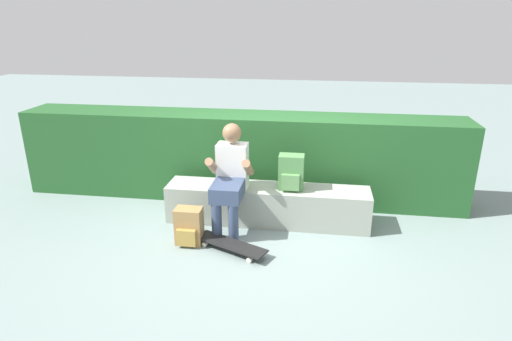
% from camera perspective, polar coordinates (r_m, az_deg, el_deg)
% --- Properties ---
extents(ground_plane, '(24.00, 24.00, 0.00)m').
position_cam_1_polar(ground_plane, '(4.83, 0.98, -8.55)').
color(ground_plane, gray).
extents(bench_main, '(2.33, 0.43, 0.44)m').
position_cam_1_polar(bench_main, '(5.03, 1.50, -4.52)').
color(bench_main, '#969E91').
rests_on(bench_main, ground).
extents(person_skater, '(0.49, 0.62, 1.19)m').
position_cam_1_polar(person_skater, '(4.74, -3.43, -0.66)').
color(person_skater, white).
rests_on(person_skater, ground).
extents(skateboard_near_person, '(0.81, 0.51, 0.09)m').
position_cam_1_polar(skateboard_near_person, '(4.50, -3.37, -9.74)').
color(skateboard_near_person, black).
rests_on(skateboard_near_person, ground).
extents(backpack_on_bench, '(0.28, 0.23, 0.40)m').
position_cam_1_polar(backpack_on_bench, '(4.85, 4.66, -0.31)').
color(backpack_on_bench, '#51894C').
rests_on(backpack_on_bench, bench_main).
extents(backpack_on_ground, '(0.28, 0.23, 0.40)m').
position_cam_1_polar(backpack_on_ground, '(4.64, -8.85, -7.36)').
color(backpack_on_ground, '#A37A47').
rests_on(backpack_on_ground, ground).
extents(hedge_row, '(5.67, 0.63, 1.11)m').
position_cam_1_polar(hedge_row, '(5.65, -2.18, 1.92)').
color(hedge_row, '#225526').
rests_on(hedge_row, ground).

